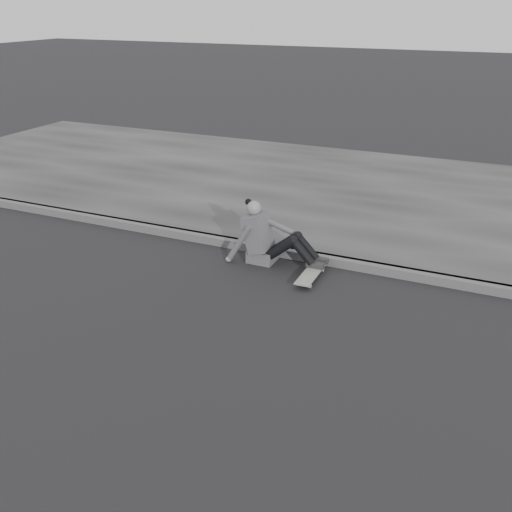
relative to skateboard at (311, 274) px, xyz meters
The scene contains 5 objects.
ground 3.01m from the skateboard, 43.10° to the right, with size 80.00×80.00×0.00m, color black.
curb 2.26m from the skateboard, 13.50° to the left, with size 24.00×0.16×0.12m, color #4E4E4E.
sidewalk 4.17m from the skateboard, 58.25° to the left, with size 24.00×6.00×0.12m, color #363636.
skateboard is the anchor object (origin of this frame).
seated_woman 0.83m from the skateboard, 161.47° to the left, with size 1.38×0.46×0.88m.
Camera 1 is at (-0.15, -4.34, 3.34)m, focal length 40.00 mm.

